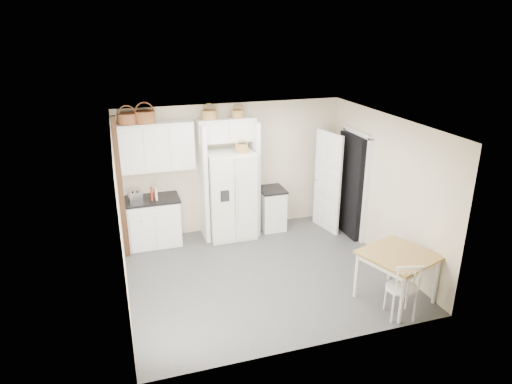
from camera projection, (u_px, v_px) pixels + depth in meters
name	position (u px, v px, depth m)	size (l,w,h in m)	color
floor	(263.00, 273.00, 7.86)	(4.50, 4.50, 0.00)	#3E3D3F
ceiling	(264.00, 124.00, 6.95)	(4.50, 4.50, 0.00)	white
wall_back	(233.00, 168.00, 9.19)	(4.50, 4.50, 0.00)	beige
wall_left	(120.00, 220.00, 6.76)	(4.00, 4.00, 0.00)	beige
wall_right	(385.00, 189.00, 8.04)	(4.00, 4.00, 0.00)	beige
refrigerator	(231.00, 195.00, 8.95)	(0.90, 0.73, 1.75)	white
base_cab_left	(154.00, 222.00, 8.75)	(0.98, 0.62, 0.90)	white
base_cab_right	(272.00, 209.00, 9.44)	(0.47, 0.57, 0.83)	white
dining_table	(396.00, 277.00, 6.96)	(0.96, 0.96, 0.80)	brown
windsor_chair	(402.00, 288.00, 6.55)	(0.46, 0.42, 0.94)	white
counter_left	(152.00, 199.00, 8.58)	(1.02, 0.66, 0.04)	black
counter_right	(272.00, 190.00, 9.29)	(0.51, 0.60, 0.04)	black
toaster	(135.00, 196.00, 8.43)	(0.24, 0.14, 0.17)	silver
cookbook_red	(152.00, 194.00, 8.46)	(0.03, 0.15, 0.23)	maroon
cookbook_cream	(155.00, 194.00, 8.48)	(0.03, 0.15, 0.23)	white
basket_upper_a	(127.00, 119.00, 8.08)	(0.33, 0.33, 0.19)	brown
basket_upper_b	(145.00, 117.00, 8.16)	(0.37, 0.37, 0.22)	brown
basket_bridge_a	(209.00, 115.00, 8.50)	(0.29, 0.29, 0.16)	#A16137
basket_bridge_b	(238.00, 114.00, 8.67)	(0.25, 0.25, 0.14)	#A16137
basket_fridge_b	(242.00, 149.00, 8.59)	(0.25, 0.25, 0.13)	#A16137
upper_cabinet	(156.00, 147.00, 8.40)	(1.40, 0.34, 0.90)	white
bridge_cabinet	(226.00, 130.00, 8.70)	(1.12, 0.34, 0.45)	white
fridge_panel_left	(204.00, 183.00, 8.78)	(0.08, 0.60, 2.30)	white
fridge_panel_right	(254.00, 178.00, 9.07)	(0.08, 0.60, 2.30)	white
trim_post	(121.00, 190.00, 7.98)	(0.09, 0.09, 2.60)	#3D230E
doorway_void	(351.00, 186.00, 9.00)	(0.18, 0.85, 2.05)	black
door_slab	(327.00, 182.00, 9.20)	(0.80, 0.04, 2.05)	white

